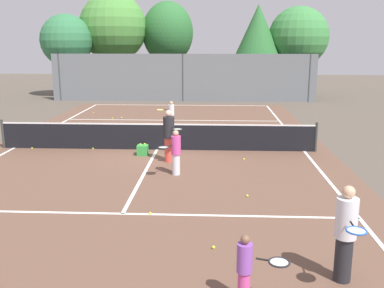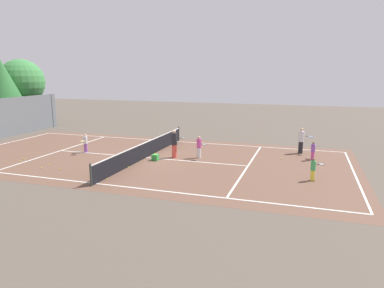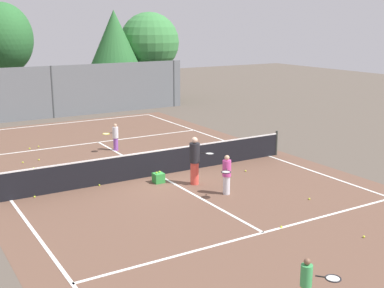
{
  "view_description": "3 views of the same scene",
  "coord_description": "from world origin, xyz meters",
  "px_view_note": "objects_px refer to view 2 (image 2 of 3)",
  "views": [
    {
      "loc": [
        2.13,
        -16.06,
        3.95
      ],
      "look_at": [
        1.42,
        -1.85,
        0.66
      ],
      "focal_mm": 41.23,
      "sensor_mm": 36.0,
      "label": 1
    },
    {
      "loc": [
        -19.39,
        -9.44,
        5.26
      ],
      "look_at": [
        -0.26,
        -3.13,
        1.13
      ],
      "focal_mm": 32.86,
      "sensor_mm": 36.0,
      "label": 2
    },
    {
      "loc": [
        -8.5,
        -16.61,
        5.75
      ],
      "look_at": [
        0.99,
        -0.9,
        1.3
      ],
      "focal_mm": 47.08,
      "sensor_mm": 36.0,
      "label": 3
    }
  ],
  "objects_px": {
    "player_3": "(313,150)",
    "tennis_ball_12": "(108,161)",
    "tennis_ball_1": "(20,161)",
    "tennis_ball_7": "(128,167)",
    "tennis_ball_9": "(281,159)",
    "ball_crate": "(155,157)",
    "tennis_ball_10": "(49,165)",
    "tennis_ball_4": "(41,168)",
    "player_4": "(301,140)",
    "player_2": "(314,169)",
    "tennis_ball_6": "(235,153)",
    "tennis_ball_2": "(24,159)",
    "tennis_ball_5": "(250,163)",
    "player_5": "(199,147)",
    "player_1": "(174,143)",
    "tennis_ball_3": "(107,179)",
    "tennis_ball_8": "(184,148)",
    "player_0": "(85,143)",
    "tennis_ball_11": "(60,169)"
  },
  "relations": [
    {
      "from": "tennis_ball_4",
      "to": "tennis_ball_9",
      "type": "relative_size",
      "value": 1.0
    },
    {
      "from": "tennis_ball_7",
      "to": "tennis_ball_8",
      "type": "xyz_separation_m",
      "value": [
        5.61,
        -1.29,
        0.0
      ]
    },
    {
      "from": "ball_crate",
      "to": "tennis_ball_9",
      "type": "relative_size",
      "value": 6.45
    },
    {
      "from": "tennis_ball_1",
      "to": "tennis_ball_2",
      "type": "bearing_deg",
      "value": 19.25
    },
    {
      "from": "tennis_ball_10",
      "to": "player_1",
      "type": "bearing_deg",
      "value": -57.05
    },
    {
      "from": "player_3",
      "to": "player_4",
      "type": "xyz_separation_m",
      "value": [
        1.68,
        0.75,
        0.28
      ]
    },
    {
      "from": "tennis_ball_2",
      "to": "tennis_ball_5",
      "type": "height_order",
      "value": "same"
    },
    {
      "from": "tennis_ball_4",
      "to": "tennis_ball_12",
      "type": "height_order",
      "value": "same"
    },
    {
      "from": "player_5",
      "to": "ball_crate",
      "type": "bearing_deg",
      "value": 120.56
    },
    {
      "from": "player_5",
      "to": "tennis_ball_3",
      "type": "distance_m",
      "value": 6.54
    },
    {
      "from": "player_0",
      "to": "tennis_ball_8",
      "type": "xyz_separation_m",
      "value": [
        3.08,
        -5.83,
        -0.62
      ]
    },
    {
      "from": "tennis_ball_1",
      "to": "tennis_ball_3",
      "type": "relative_size",
      "value": 1.0
    },
    {
      "from": "player_3",
      "to": "player_4",
      "type": "distance_m",
      "value": 1.86
    },
    {
      "from": "tennis_ball_7",
      "to": "ball_crate",
      "type": "bearing_deg",
      "value": -20.41
    },
    {
      "from": "player_2",
      "to": "tennis_ball_1",
      "type": "relative_size",
      "value": 17.3
    },
    {
      "from": "tennis_ball_10",
      "to": "tennis_ball_4",
      "type": "bearing_deg",
      "value": -173.9
    },
    {
      "from": "player_1",
      "to": "tennis_ball_10",
      "type": "bearing_deg",
      "value": 122.95
    },
    {
      "from": "player_3",
      "to": "tennis_ball_9",
      "type": "height_order",
      "value": "player_3"
    },
    {
      "from": "player_1",
      "to": "tennis_ball_1",
      "type": "distance_m",
      "value": 9.33
    },
    {
      "from": "tennis_ball_4",
      "to": "tennis_ball_2",
      "type": "bearing_deg",
      "value": 62.16
    },
    {
      "from": "player_5",
      "to": "tennis_ball_6",
      "type": "height_order",
      "value": "player_5"
    },
    {
      "from": "player_2",
      "to": "tennis_ball_8",
      "type": "bearing_deg",
      "value": 60.22
    },
    {
      "from": "player_5",
      "to": "tennis_ball_11",
      "type": "relative_size",
      "value": 20.98
    },
    {
      "from": "player_2",
      "to": "tennis_ball_4",
      "type": "relative_size",
      "value": 17.3
    },
    {
      "from": "tennis_ball_3",
      "to": "tennis_ball_10",
      "type": "xyz_separation_m",
      "value": [
        1.36,
        4.67,
        0.0
      ]
    },
    {
      "from": "player_4",
      "to": "ball_crate",
      "type": "xyz_separation_m",
      "value": [
        -4.74,
        8.34,
        -0.69
      ]
    },
    {
      "from": "tennis_ball_7",
      "to": "tennis_ball_9",
      "type": "relative_size",
      "value": 1.0
    },
    {
      "from": "tennis_ball_7",
      "to": "tennis_ball_9",
      "type": "bearing_deg",
      "value": -60.28
    },
    {
      "from": "player_2",
      "to": "tennis_ball_6",
      "type": "bearing_deg",
      "value": 45.55
    },
    {
      "from": "player_0",
      "to": "tennis_ball_7",
      "type": "height_order",
      "value": "player_0"
    },
    {
      "from": "tennis_ball_4",
      "to": "tennis_ball_7",
      "type": "height_order",
      "value": "same"
    },
    {
      "from": "player_0",
      "to": "player_2",
      "type": "bearing_deg",
      "value": -97.14
    },
    {
      "from": "player_4",
      "to": "tennis_ball_10",
      "type": "height_order",
      "value": "player_4"
    },
    {
      "from": "player_4",
      "to": "tennis_ball_9",
      "type": "relative_size",
      "value": 25.59
    },
    {
      "from": "tennis_ball_1",
      "to": "tennis_ball_12",
      "type": "height_order",
      "value": "same"
    },
    {
      "from": "tennis_ball_5",
      "to": "tennis_ball_12",
      "type": "distance_m",
      "value": 8.47
    },
    {
      "from": "player_4",
      "to": "tennis_ball_5",
      "type": "distance_m",
      "value": 4.67
    },
    {
      "from": "tennis_ball_2",
      "to": "tennis_ball_11",
      "type": "distance_m",
      "value": 3.72
    },
    {
      "from": "tennis_ball_11",
      "to": "tennis_ball_4",
      "type": "bearing_deg",
      "value": 99.14
    },
    {
      "from": "player_5",
      "to": "tennis_ball_12",
      "type": "distance_m",
      "value": 5.62
    },
    {
      "from": "tennis_ball_3",
      "to": "tennis_ball_5",
      "type": "height_order",
      "value": "same"
    },
    {
      "from": "tennis_ball_12",
      "to": "tennis_ball_10",
      "type": "bearing_deg",
      "value": 122.21
    },
    {
      "from": "player_0",
      "to": "player_5",
      "type": "xyz_separation_m",
      "value": [
        0.89,
        -7.65,
        0.07
      ]
    },
    {
      "from": "player_0",
      "to": "tennis_ball_9",
      "type": "distance_m",
      "value": 12.74
    },
    {
      "from": "tennis_ball_4",
      "to": "tennis_ball_9",
      "type": "distance_m",
      "value": 14.02
    },
    {
      "from": "player_4",
      "to": "tennis_ball_12",
      "type": "bearing_deg",
      "value": 118.66
    },
    {
      "from": "player_4",
      "to": "tennis_ball_8",
      "type": "distance_m",
      "value": 7.93
    },
    {
      "from": "ball_crate",
      "to": "tennis_ball_3",
      "type": "height_order",
      "value": "ball_crate"
    },
    {
      "from": "player_3",
      "to": "tennis_ball_12",
      "type": "relative_size",
      "value": 17.2
    },
    {
      "from": "player_3",
      "to": "tennis_ball_6",
      "type": "distance_m",
      "value": 4.88
    }
  ]
}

